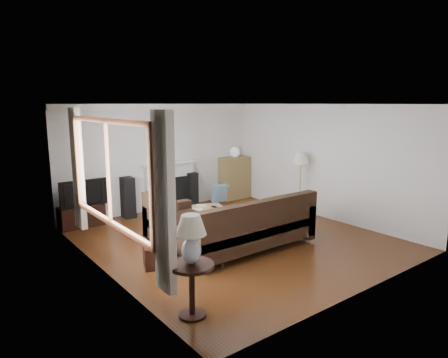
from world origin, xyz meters
TOP-DOWN VIEW (x-y plane):
  - room at (0.00, 0.00)m, footprint 5.10×5.60m
  - window at (-2.45, -0.20)m, footprint 0.12×2.74m
  - curtain_near at (-2.40, -1.72)m, footprint 0.10×0.35m
  - curtain_far at (-2.40, 1.32)m, footprint 0.10×0.35m
  - fireplace at (0.15, 2.64)m, footprint 1.40×0.26m
  - tv_stand at (-2.03, 2.50)m, footprint 0.88×0.40m
  - television at (-1.99, 2.50)m, footprint 0.96×0.13m
  - speaker_left at (-0.97, 2.55)m, footprint 0.26×0.31m
  - speaker_right at (0.71, 2.55)m, footprint 0.24×0.28m
  - bookshelf at (2.07, 2.53)m, footprint 0.81×0.38m
  - globe_lamp at (2.07, 2.53)m, footprint 0.26×0.26m
  - sectional_sofa at (-0.18, -0.58)m, footprint 2.75×2.01m
  - coffee_table at (-0.36, 0.80)m, footprint 1.35×0.99m
  - footstool at (-1.76, -0.28)m, footprint 0.53×0.53m
  - floor_lamp at (2.22, 0.36)m, footprint 0.41×0.41m
  - side_table at (-2.15, -1.88)m, footprint 0.53×0.53m
  - table_lamp at (-2.15, -1.88)m, footprint 0.36×0.36m

SIDE VIEW (x-z plane):
  - footstool at x=-1.76m, z-range 0.00..0.35m
  - tv_stand at x=-2.03m, z-range 0.00..0.44m
  - coffee_table at x=-0.36m, z-range 0.00..0.47m
  - side_table at x=-2.15m, z-range 0.00..0.67m
  - speaker_right at x=0.71m, z-range 0.00..0.84m
  - sectional_sofa at x=-0.18m, z-range 0.00..0.89m
  - speaker_left at x=-0.97m, z-range 0.00..0.91m
  - bookshelf at x=2.07m, z-range 0.00..1.11m
  - fireplace at x=0.15m, z-range 0.00..1.15m
  - television at x=-1.99m, z-range 0.44..1.00m
  - floor_lamp at x=2.22m, z-range 0.00..1.45m
  - table_lamp at x=-2.15m, z-range 0.67..1.25m
  - globe_lamp at x=2.07m, z-range 1.11..1.37m
  - room at x=0.00m, z-range -0.02..2.52m
  - curtain_near at x=-2.40m, z-range 0.35..2.45m
  - curtain_far at x=-2.40m, z-range 0.35..2.45m
  - window at x=-2.45m, z-range 0.78..2.32m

